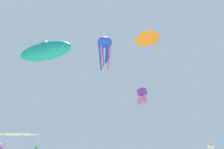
# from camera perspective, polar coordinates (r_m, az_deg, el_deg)

# --- Properties ---
(canopy_tent) EXTENTS (2.86, 3.10, 2.48)m
(canopy_tent) POSITION_cam_1_polar(r_m,az_deg,el_deg) (19.99, -24.63, -14.67)
(canopy_tent) COLOR #B2B2B7
(canopy_tent) RESTS_ON ground
(kite_octopus_blue) EXTENTS (4.47, 4.47, 7.60)m
(kite_octopus_blue) POSITION_cam_1_polar(r_m,az_deg,el_deg) (47.09, -1.96, 8.18)
(kite_octopus_blue) COLOR blue
(kite_inflatable_teal) EXTENTS (8.98, 5.72, 3.44)m
(kite_inflatable_teal) POSITION_cam_1_polar(r_m,az_deg,el_deg) (30.43, -17.62, 5.98)
(kite_inflatable_teal) COLOR teal
(kite_delta_orange) EXTENTS (4.44, 4.46, 2.81)m
(kite_delta_orange) POSITION_cam_1_polar(r_m,az_deg,el_deg) (29.73, 9.45, 9.84)
(kite_delta_orange) COLOR orange
(kite_box_purple) EXTENTS (1.81, 1.79, 2.72)m
(kite_box_purple) POSITION_cam_1_polar(r_m,az_deg,el_deg) (35.61, 8.11, -5.79)
(kite_box_purple) COLOR purple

